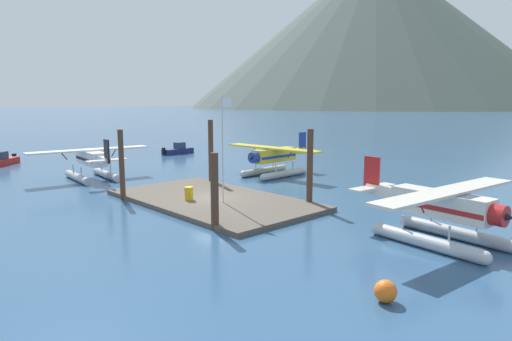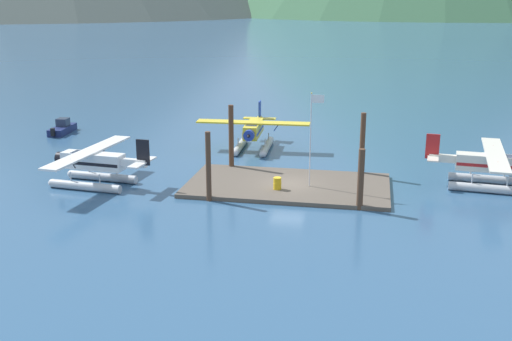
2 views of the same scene
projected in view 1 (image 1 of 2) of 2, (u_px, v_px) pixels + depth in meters
The scene contains 15 objects.
ground_plane at pixel (212, 202), 30.31m from camera, with size 1200.00×1200.00×0.00m, color #2D5175.
dock_platform at pixel (212, 200), 30.28m from camera, with size 14.96×8.24×0.30m, color brown.
piling_near_left at pixel (122, 165), 30.74m from camera, with size 0.37×0.37×4.92m, color #4C3323.
piling_near_right at pixel (215, 192), 23.42m from camera, with size 0.43×0.43×4.18m, color #4C3323.
piling_far_left at pixel (211, 152), 36.31m from camera, with size 0.41×0.41×5.36m, color #4C3323.
piling_far_right at pixel (310, 168), 28.80m from camera, with size 0.41×0.41×5.09m, color #4C3323.
flagpole at pixel (224, 138), 28.09m from camera, with size 0.95×0.10×6.93m.
fuel_drum at pixel (189, 193), 29.55m from camera, with size 0.62×0.62×0.88m.
mooring_buoy at pixel (385, 291), 15.12m from camera, with size 0.79×0.79×0.79m, color orange.
mountain_ridge_west_peak at pixel (373, 30), 478.86m from camera, with size 397.55×397.55×166.68m.
seaplane_yellow_bow_left at pixel (274, 159), 40.83m from camera, with size 10.46×7.98×3.84m.
seaplane_cream_stbd_fwd at pixel (441, 212), 21.26m from camera, with size 7.96×10.49×3.84m.
seaplane_white_port_aft at pixel (91, 162), 38.85m from camera, with size 7.96×10.49×3.84m.
boat_red_open_sw at pixel (2, 161), 47.71m from camera, with size 4.06×4.00×1.50m.
boat_navy_open_west at pixel (179, 150), 58.27m from camera, with size 1.85×4.89×1.50m.
Camera 1 is at (23.70, -18.00, 6.83)m, focal length 30.94 mm.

